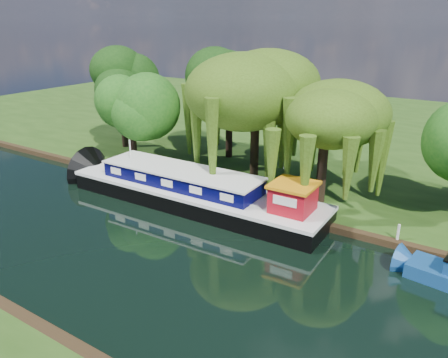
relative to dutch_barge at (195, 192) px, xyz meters
The scene contains 11 objects.
ground 8.39m from the dutch_barge, 53.90° to the right, with size 120.00×120.00×0.00m, color black.
far_bank 27.72m from the dutch_barge, 79.81° to the left, with size 120.00×52.00×0.45m, color #1F3E10.
dutch_barge is the anchor object (origin of this frame).
red_dinghy 5.41m from the dutch_barge, behind, with size 2.28×3.19×0.66m, color maroon.
willow_left 9.29m from the dutch_barge, 78.25° to the left, with size 8.26×8.26×9.90m.
willow_right 10.41m from the dutch_barge, 31.27° to the left, with size 6.42×6.42×7.82m.
tree_far_left 10.93m from the dutch_barge, 160.26° to the left, with size 4.96×4.96×7.98m.
tree_far_back 17.34m from the dutch_barge, 152.70° to the left, with size 5.38×5.38×9.06m.
tree_far_mid 12.38m from the dutch_barge, 109.25° to the left, with size 5.65×5.65×9.25m.
lamppost 6.73m from the dutch_barge, 34.92° to the left, with size 0.36×0.36×2.56m.
mooring_posts 4.71m from the dutch_barge, 20.80° to the left, with size 19.16×0.16×1.00m.
Camera 1 is at (12.91, -17.00, 13.06)m, focal length 35.00 mm.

